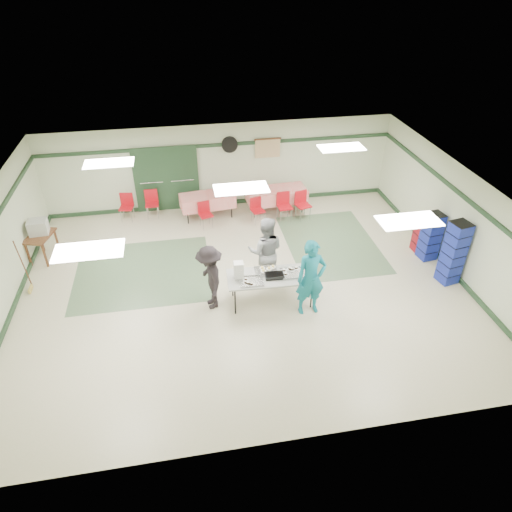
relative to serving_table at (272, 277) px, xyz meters
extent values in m
plane|color=beige|center=(-0.57, 0.76, -0.72)|extent=(11.00, 11.00, 0.00)
plane|color=silver|center=(-0.57, 0.76, 1.98)|extent=(11.00, 11.00, 0.00)
plane|color=beige|center=(-0.57, 5.26, 0.63)|extent=(11.00, 0.00, 11.00)
plane|color=beige|center=(-0.57, -3.74, 0.63)|extent=(11.00, 0.00, 11.00)
plane|color=beige|center=(4.93, 0.76, 0.63)|extent=(0.00, 9.00, 9.00)
cube|color=#213D24|center=(-0.57, 5.23, 1.33)|extent=(11.00, 0.06, 0.10)
cube|color=#213D24|center=(-0.57, 5.23, -0.66)|extent=(11.00, 0.06, 0.12)
cube|color=#213D24|center=(-6.04, 0.76, -0.66)|extent=(0.06, 9.00, 0.12)
cube|color=#213D24|center=(4.90, 0.76, 1.33)|extent=(0.06, 9.00, 0.10)
cube|color=#213D24|center=(4.90, 0.76, -0.66)|extent=(0.06, 9.00, 0.12)
cube|color=#627B5A|center=(-3.07, 1.76, -0.72)|extent=(3.50, 3.00, 0.01)
cube|color=#627B5A|center=(2.23, 2.26, -0.72)|extent=(2.50, 3.50, 0.01)
cube|color=gray|center=(-2.77, 5.20, 0.33)|extent=(0.90, 0.06, 2.10)
cube|color=gray|center=(-1.82, 5.20, 0.33)|extent=(0.90, 0.06, 2.10)
cube|color=#213D24|center=(-2.30, 5.18, 0.33)|extent=(2.00, 0.03, 2.15)
cylinder|color=black|center=(-0.27, 5.20, 1.33)|extent=(0.50, 0.10, 0.50)
cube|color=tan|center=(0.93, 5.20, 1.13)|extent=(0.80, 0.02, 0.60)
cube|color=#AEAEA9|center=(0.00, 0.00, 0.02)|extent=(2.10, 0.93, 0.04)
cylinder|color=black|center=(-0.91, -0.30, -0.36)|extent=(0.04, 0.04, 0.72)
cylinder|color=black|center=(0.88, -0.37, -0.36)|extent=(0.04, 0.04, 0.72)
cylinder|color=black|center=(-0.88, 0.37, -0.36)|extent=(0.04, 0.04, 0.72)
cylinder|color=black|center=(0.91, 0.30, -0.36)|extent=(0.04, 0.04, 0.72)
cube|color=silver|center=(0.52, 0.01, 0.05)|extent=(0.60, 0.46, 0.02)
cube|color=silver|center=(-0.10, 0.17, 0.05)|extent=(0.54, 0.42, 0.02)
cube|color=silver|center=(-0.51, -0.14, 0.05)|extent=(0.56, 0.43, 0.02)
cube|color=black|center=(0.05, -0.05, 0.08)|extent=(0.45, 0.29, 0.08)
cube|color=white|center=(-0.76, 0.08, 0.24)|extent=(0.23, 0.21, 0.41)
imported|color=#137285|center=(0.80, -0.48, 0.22)|extent=(0.71, 0.49, 1.88)
imported|color=gray|center=(0.01, 0.80, 0.20)|extent=(1.02, 0.87, 1.84)
imported|color=black|center=(-1.42, 0.11, 0.09)|extent=(0.74, 1.12, 1.63)
cube|color=red|center=(1.10, 4.48, 0.02)|extent=(1.91, 0.92, 0.05)
cube|color=red|center=(1.10, 4.48, -0.17)|extent=(1.91, 0.94, 0.40)
cylinder|color=black|center=(0.34, 4.13, -0.36)|extent=(0.04, 0.04, 0.72)
cylinder|color=black|center=(1.89, 4.22, -0.36)|extent=(0.04, 0.04, 0.72)
cylinder|color=black|center=(0.30, 4.75, -0.36)|extent=(0.04, 0.04, 0.72)
cylinder|color=black|center=(1.85, 4.84, -0.36)|extent=(0.04, 0.04, 0.72)
cube|color=red|center=(-1.10, 4.48, 0.02)|extent=(1.73, 0.91, 0.05)
cube|color=red|center=(-1.10, 4.48, -0.17)|extent=(1.74, 0.93, 0.40)
cylinder|color=black|center=(-1.76, 4.13, -0.36)|extent=(0.04, 0.04, 0.72)
cylinder|color=black|center=(-0.38, 4.29, -0.36)|extent=(0.04, 0.04, 0.72)
cylinder|color=black|center=(-1.82, 4.68, -0.36)|extent=(0.04, 0.04, 0.72)
cylinder|color=black|center=(-0.45, 4.84, -0.36)|extent=(0.04, 0.04, 0.72)
cube|color=red|center=(1.21, 3.83, -0.27)|extent=(0.45, 0.45, 0.04)
cube|color=red|center=(1.20, 4.02, -0.04)|extent=(0.42, 0.08, 0.41)
cylinder|color=silver|center=(1.06, 3.65, -0.50)|extent=(0.02, 0.02, 0.43)
cylinder|color=silver|center=(1.39, 3.68, -0.50)|extent=(0.02, 0.02, 0.43)
cylinder|color=silver|center=(1.03, 3.98, -0.50)|extent=(0.02, 0.02, 0.43)
cylinder|color=silver|center=(1.36, 4.01, -0.50)|extent=(0.02, 0.02, 0.43)
cube|color=red|center=(0.37, 3.83, -0.32)|extent=(0.45, 0.45, 0.04)
cube|color=red|center=(0.33, 3.99, -0.11)|extent=(0.37, 0.13, 0.37)
cylinder|color=silver|center=(0.27, 3.65, -0.53)|extent=(0.02, 0.02, 0.39)
cylinder|color=silver|center=(0.55, 3.73, -0.53)|extent=(0.02, 0.02, 0.39)
cylinder|color=silver|center=(0.19, 3.94, -0.53)|extent=(0.02, 0.02, 0.39)
cylinder|color=silver|center=(0.47, 4.01, -0.53)|extent=(0.02, 0.02, 0.39)
cube|color=red|center=(1.80, 3.83, -0.27)|extent=(0.51, 0.51, 0.04)
cube|color=red|center=(1.76, 4.01, -0.04)|extent=(0.41, 0.15, 0.41)
cylinder|color=silver|center=(1.69, 3.63, -0.50)|extent=(0.02, 0.02, 0.43)
cylinder|color=silver|center=(2.01, 3.72, -0.50)|extent=(0.02, 0.02, 0.43)
cylinder|color=silver|center=(1.60, 3.95, -0.50)|extent=(0.02, 0.02, 0.43)
cylinder|color=silver|center=(1.92, 4.04, -0.50)|extent=(0.02, 0.02, 0.43)
cube|color=red|center=(-1.22, 3.83, -0.31)|extent=(0.45, 0.45, 0.04)
cube|color=red|center=(-1.26, 3.99, -0.11)|extent=(0.37, 0.13, 0.37)
cylinder|color=silver|center=(-1.33, 3.65, -0.53)|extent=(0.02, 0.02, 0.39)
cylinder|color=silver|center=(-1.04, 3.73, -0.53)|extent=(0.02, 0.02, 0.39)
cylinder|color=silver|center=(-1.40, 3.94, -0.53)|extent=(0.02, 0.02, 0.39)
cylinder|color=silver|center=(-1.12, 4.01, -0.53)|extent=(0.02, 0.02, 0.39)
cube|color=red|center=(-2.83, 4.76, -0.28)|extent=(0.40, 0.40, 0.04)
cube|color=red|center=(-2.83, 4.94, -0.06)|extent=(0.40, 0.04, 0.40)
cylinder|color=silver|center=(-2.99, 4.60, -0.51)|extent=(0.02, 0.02, 0.42)
cylinder|color=silver|center=(-2.67, 4.60, -0.51)|extent=(0.02, 0.02, 0.42)
cylinder|color=silver|center=(-2.99, 4.92, -0.51)|extent=(0.02, 0.02, 0.42)
cylinder|color=silver|center=(-2.66, 4.92, -0.51)|extent=(0.02, 0.02, 0.42)
cube|color=red|center=(-3.60, 4.68, -0.28)|extent=(0.46, 0.46, 0.04)
cube|color=red|center=(-3.57, 4.86, -0.06)|extent=(0.40, 0.11, 0.40)
cylinder|color=silver|center=(-3.79, 4.55, -0.51)|extent=(0.02, 0.02, 0.42)
cylinder|color=silver|center=(-3.47, 4.50, -0.51)|extent=(0.02, 0.02, 0.42)
cylinder|color=silver|center=(-3.73, 4.87, -0.51)|extent=(0.02, 0.02, 0.42)
cylinder|color=silver|center=(-3.42, 4.81, -0.51)|extent=(0.02, 0.02, 0.42)
cube|color=#1B2AA6|center=(4.58, 1.10, -0.04)|extent=(0.47, 0.47, 1.36)
cube|color=maroon|center=(4.58, 1.45, -0.17)|extent=(0.45, 0.45, 1.09)
cube|color=#1B2AA6|center=(4.58, 0.02, 0.13)|extent=(0.51, 0.51, 1.70)
cube|color=brown|center=(-5.72, 2.89, 0.00)|extent=(0.77, 0.99, 0.05)
cube|color=brown|center=(-6.03, 2.60, -0.37)|extent=(0.05, 0.05, 0.70)
cube|color=brown|center=(-5.59, 2.48, -0.37)|extent=(0.05, 0.05, 0.70)
cube|color=brown|center=(-5.85, 3.30, -0.37)|extent=(0.05, 0.05, 0.70)
cube|color=brown|center=(-5.41, 3.18, -0.37)|extent=(0.05, 0.05, 0.70)
cube|color=#A9A8A4|center=(-5.72, 3.01, 0.21)|extent=(0.51, 0.46, 0.38)
cylinder|color=brown|center=(-5.80, 1.50, 0.04)|extent=(0.07, 0.24, 1.46)
camera|label=1|loc=(-1.86, -8.32, 6.34)|focal=32.00mm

